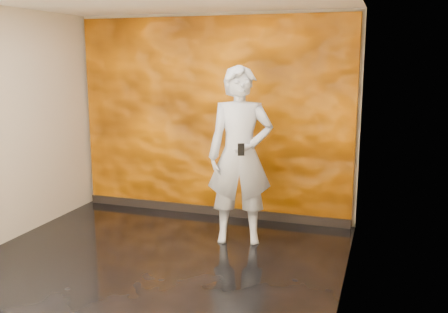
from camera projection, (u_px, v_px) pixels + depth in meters
room at (147, 138)px, 5.09m from camera, size 4.02×4.02×2.81m
feature_wall at (212, 118)px, 6.92m from camera, size 3.90×0.06×2.75m
baseboard at (211, 210)px, 7.14m from camera, size 3.90×0.04×0.12m
man at (240, 156)px, 5.92m from camera, size 0.88×0.70×2.12m
phone at (241, 150)px, 5.60m from camera, size 0.08×0.04×0.14m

